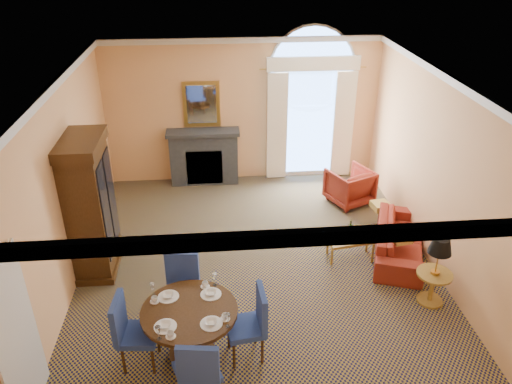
{
  "coord_description": "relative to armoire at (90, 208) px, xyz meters",
  "views": [
    {
      "loc": [
        -0.65,
        -6.78,
        5.17
      ],
      "look_at": [
        0.0,
        0.5,
        1.3
      ],
      "focal_mm": 35.0,
      "sensor_mm": 36.0,
      "label": 1
    }
  ],
  "objects": [
    {
      "name": "ground",
      "position": [
        2.72,
        -0.5,
        -1.13
      ],
      "size": [
        7.5,
        7.5,
        0.0
      ],
      "primitive_type": "plane",
      "color": "#13153E",
      "rests_on": "ground"
    },
    {
      "name": "room_envelope",
      "position": [
        2.69,
        0.17,
        1.38
      ],
      "size": [
        6.04,
        7.52,
        3.45
      ],
      "color": "#F5B575",
      "rests_on": "ground"
    },
    {
      "name": "armoire",
      "position": [
        0.0,
        0.0,
        0.0
      ],
      "size": [
        0.67,
        1.2,
        2.35
      ],
      "color": "#321D0B",
      "rests_on": "ground"
    },
    {
      "name": "dining_table",
      "position": [
        1.65,
        -2.23,
        -0.54
      ],
      "size": [
        1.27,
        1.27,
        1.0
      ],
      "color": "#321D0B",
      "rests_on": "ground"
    },
    {
      "name": "dining_chair_north",
      "position": [
        1.54,
        -1.48,
        -0.51
      ],
      "size": [
        0.58,
        0.58,
        1.1
      ],
      "rotation": [
        0.0,
        0.0,
        2.94
      ],
      "color": "navy",
      "rests_on": "ground"
    },
    {
      "name": "dining_chair_south",
      "position": [
        1.76,
        -3.09,
        -0.51
      ],
      "size": [
        0.63,
        0.63,
        1.1
      ],
      "rotation": [
        0.0,
        0.0,
        0.35
      ],
      "color": "navy",
      "rests_on": "ground"
    },
    {
      "name": "dining_chair_east",
      "position": [
        2.48,
        -2.3,
        -0.51
      ],
      "size": [
        0.55,
        0.55,
        1.1
      ],
      "rotation": [
        0.0,
        0.0,
        1.72
      ],
      "color": "navy",
      "rests_on": "ground"
    },
    {
      "name": "dining_chair_west",
      "position": [
        0.88,
        -2.31,
        -0.51
      ],
      "size": [
        0.55,
        0.53,
        1.1
      ],
      "rotation": [
        0.0,
        0.0,
        -1.66
      ],
      "color": "navy",
      "rests_on": "ground"
    },
    {
      "name": "sofa",
      "position": [
        5.27,
        -0.12,
        -0.84
      ],
      "size": [
        1.42,
        2.17,
        0.59
      ],
      "primitive_type": "imported",
      "rotation": [
        0.0,
        0.0,
        1.23
      ],
      "color": "maroon",
      "rests_on": "ground"
    },
    {
      "name": "armchair",
      "position": [
        4.86,
        1.82,
        -0.75
      ],
      "size": [
        1.08,
        1.1,
        0.76
      ],
      "primitive_type": "imported",
      "rotation": [
        0.0,
        0.0,
        3.57
      ],
      "color": "maroon",
      "rests_on": "ground"
    },
    {
      "name": "coffee_table",
      "position": [
        4.36,
        -0.19,
        -0.72
      ],
      "size": [
        0.92,
        0.61,
        0.78
      ],
      "rotation": [
        0.0,
        0.0,
        0.17
      ],
      "color": "olive",
      "rests_on": "ground"
    },
    {
      "name": "side_table",
      "position": [
        5.32,
        -1.44,
        -0.4
      ],
      "size": [
        0.54,
        0.54,
        1.14
      ],
      "color": "olive",
      "rests_on": "ground"
    }
  ]
}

